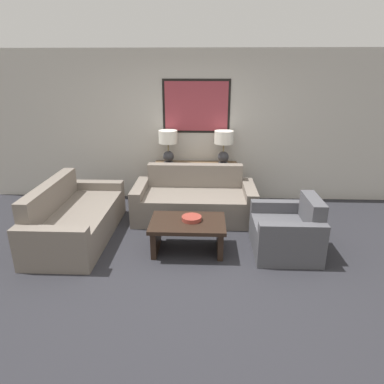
# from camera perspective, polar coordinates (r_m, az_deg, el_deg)

# --- Properties ---
(ground_plane) EXTENTS (20.00, 20.00, 0.00)m
(ground_plane) POSITION_cam_1_polar(r_m,az_deg,el_deg) (4.42, -0.26, -11.80)
(ground_plane) COLOR #28282D
(back_wall) EXTENTS (7.74, 0.12, 2.65)m
(back_wall) POSITION_cam_1_polar(r_m,az_deg,el_deg) (6.25, 0.73, 10.77)
(back_wall) COLOR beige
(back_wall) RESTS_ON ground_plane
(console_table) EXTENTS (1.47, 0.39, 0.73)m
(console_table) POSITION_cam_1_polar(r_m,az_deg,el_deg) (6.22, 0.62, 1.55)
(console_table) COLOR brown
(console_table) RESTS_ON ground_plane
(table_lamp_left) EXTENTS (0.33, 0.33, 0.58)m
(table_lamp_left) POSITION_cam_1_polar(r_m,az_deg,el_deg) (6.06, -4.00, 8.32)
(table_lamp_left) COLOR #333338
(table_lamp_left) RESTS_ON console_table
(table_lamp_right) EXTENTS (0.33, 0.33, 0.58)m
(table_lamp_right) POSITION_cam_1_polar(r_m,az_deg,el_deg) (6.03, 5.31, 8.23)
(table_lamp_right) COLOR #333338
(table_lamp_right) RESTS_ON console_table
(couch_by_back_wall) EXTENTS (1.94, 0.91, 0.82)m
(couch_by_back_wall) POSITION_cam_1_polar(r_m,az_deg,el_deg) (5.58, 0.39, -1.57)
(couch_by_back_wall) COLOR slate
(couch_by_back_wall) RESTS_ON ground_plane
(couch_by_side) EXTENTS (0.91, 1.94, 0.82)m
(couch_by_side) POSITION_cam_1_polar(r_m,az_deg,el_deg) (5.22, -18.87, -4.31)
(couch_by_side) COLOR slate
(couch_by_side) RESTS_ON ground_plane
(coffee_table) EXTENTS (0.99, 0.67, 0.43)m
(coffee_table) POSITION_cam_1_polar(r_m,az_deg,el_deg) (4.56, -0.72, -6.33)
(coffee_table) COLOR black
(coffee_table) RESTS_ON ground_plane
(decorative_bowl) EXTENTS (0.26, 0.26, 0.05)m
(decorative_bowl) POSITION_cam_1_polar(r_m,az_deg,el_deg) (4.53, -0.00, -4.41)
(decorative_bowl) COLOR #93382D
(decorative_bowl) RESTS_ON coffee_table
(armchair_near_back_wall) EXTENTS (0.83, 0.90, 0.77)m
(armchair_near_back_wall) POSITION_cam_1_polar(r_m,az_deg,el_deg) (4.73, 15.59, -6.55)
(armchair_near_back_wall) COLOR #4C4C51
(armchair_near_back_wall) RESTS_ON ground_plane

